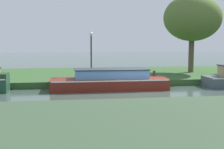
# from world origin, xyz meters

# --- Properties ---
(ground_plane) EXTENTS (120.00, 120.00, 0.00)m
(ground_plane) POSITION_xyz_m (0.00, 0.00, 0.00)
(ground_plane) COLOR #3F5149
(riverbank_far) EXTENTS (72.00, 10.00, 0.40)m
(riverbank_far) POSITION_xyz_m (0.00, 7.00, 0.20)
(riverbank_far) COLOR #305428
(riverbank_far) RESTS_ON ground_plane
(riverbank_near) EXTENTS (72.00, 10.00, 0.40)m
(riverbank_near) POSITION_xyz_m (0.00, -9.00, 0.20)
(riverbank_near) COLOR #354B33
(riverbank_near) RESTS_ON ground_plane
(maroon_barge) EXTENTS (6.96, 2.09, 1.25)m
(maroon_barge) POSITION_xyz_m (-1.60, 1.20, 0.53)
(maroon_barge) COLOR maroon
(maroon_barge) RESTS_ON ground_plane
(willow_tree_left) EXTENTS (4.50, 4.70, 6.11)m
(willow_tree_left) POSITION_xyz_m (5.71, 6.54, 4.67)
(willow_tree_left) COLOR brown
(willow_tree_left) RESTS_ON riverbank_far
(lamp_post) EXTENTS (0.24, 0.24, 3.08)m
(lamp_post) POSITION_xyz_m (-2.54, 3.16, 2.33)
(lamp_post) COLOR #333338
(lamp_post) RESTS_ON riverbank_far
(mooring_post_near) EXTENTS (0.16, 0.16, 0.56)m
(mooring_post_near) POSITION_xyz_m (1.50, 2.44, 0.68)
(mooring_post_near) COLOR #45312D
(mooring_post_near) RESTS_ON riverbank_far
(mooring_post_far) EXTENTS (0.17, 0.17, 0.57)m
(mooring_post_far) POSITION_xyz_m (-0.57, 2.44, 0.68)
(mooring_post_far) COLOR #512F20
(mooring_post_far) RESTS_ON riverbank_far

